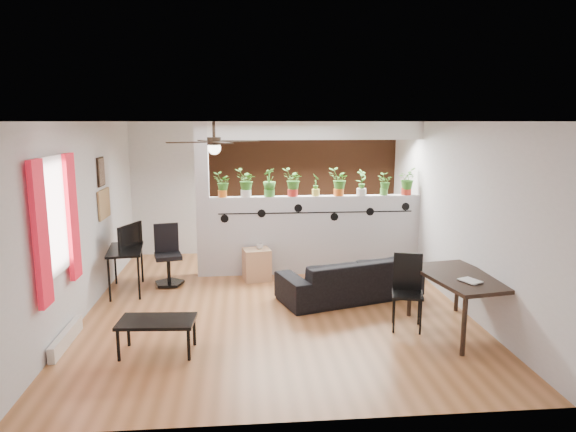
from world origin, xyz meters
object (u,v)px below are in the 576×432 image
Objects in this scene: potted_plant_3 at (293,182)px; cube_shelf at (257,264)px; potted_plant_7 at (384,183)px; potted_plant_8 at (407,181)px; ceiling_fan at (214,144)px; cup at (260,246)px; potted_plant_6 at (362,182)px; office_chair at (168,259)px; potted_plant_5 at (339,181)px; potted_plant_1 at (246,182)px; coffee_table at (157,323)px; potted_plant_4 at (316,184)px; potted_plant_0 at (222,184)px; folding_chair at (407,284)px; sofa at (350,279)px; potted_plant_2 at (269,182)px; computer_desk at (125,253)px; dining_table at (462,281)px.

cube_shelf is at bearing -151.70° from potted_plant_3.
potted_plant_7 is 0.40m from potted_plant_8.
ceiling_fan is 2.36m from cup.
office_chair is at bearing -172.00° from potted_plant_6.
office_chair is (-4.04, -0.46, -1.17)m from potted_plant_8.
ceiling_fan reaches higher than potted_plant_5.
potted_plant_7 is 3.84m from office_chair.
potted_plant_7 is at bearing 0.00° from potted_plant_1.
potted_plant_3 is 1.02× the size of potted_plant_8.
potted_plant_3 is at bearing 180.00° from potted_plant_6.
potted_plant_8 is at bearing -2.83° from cube_shelf.
potted_plant_5 reaches higher than coffee_table.
potted_plant_4 is 2.74m from office_chair.
potted_plant_1 reaches higher than cube_shelf.
potted_plant_3 is 3.73m from coffee_table.
potted_plant_1 is (0.39, -0.00, 0.03)m from potted_plant_0.
cup is 0.12× the size of folding_chair.
coffee_table is at bearing -84.91° from office_chair.
potted_plant_3 is at bearing 12.47° from office_chair.
ceiling_fan is 1.24× the size of office_chair.
folding_chair reaches higher than coffee_table.
potted_plant_6 reaches higher than cup.
cup is (-1.37, -0.34, -1.03)m from potted_plant_5.
coffee_table is (-0.63, -1.20, -1.96)m from ceiling_fan.
office_chair is (-1.27, -0.46, -1.18)m from potted_plant_1.
potted_plant_1 is 2.37m from potted_plant_7.
office_chair is (-0.86, 1.34, -1.89)m from ceiling_fan.
potted_plant_4 is 1.87m from sofa.
coffee_table is (-1.20, -2.66, 0.09)m from cube_shelf.
cup is at bearing -171.06° from potted_plant_7.
potted_plant_2 is 0.79m from potted_plant_4.
potted_plant_1 is at bearing 180.00° from potted_plant_3.
potted_plant_5 reaches higher than cube_shelf.
potted_plant_4 is 0.41× the size of folding_chair.
potted_plant_0 is 2.67m from sofa.
potted_plant_0 is at bearing 180.00° from potted_plant_1.
potted_plant_1 is 1.98m from potted_plant_6.
computer_desk is (-3.44, -0.76, -0.98)m from potted_plant_5.
potted_plant_2 is 0.91× the size of cube_shelf.
folding_chair reaches higher than dining_table.
sofa is (-0.06, -1.35, -1.31)m from potted_plant_5.
potted_plant_5 is at bearing 12.39° from computer_desk.
cup is 0.12× the size of office_chair.
potted_plant_5 is (0.79, 0.00, -0.00)m from potted_plant_3.
cube_shelf is (-2.21, -0.34, -1.29)m from potted_plant_7.
potted_plant_2 reaches higher than potted_plant_3.
dining_table is at bearing -19.00° from folding_chair.
ceiling_fan is 0.82× the size of dining_table.
potted_plant_1 is at bearing 180.00° from potted_plant_5.
cup is (-1.77, -0.34, -1.02)m from potted_plant_6.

